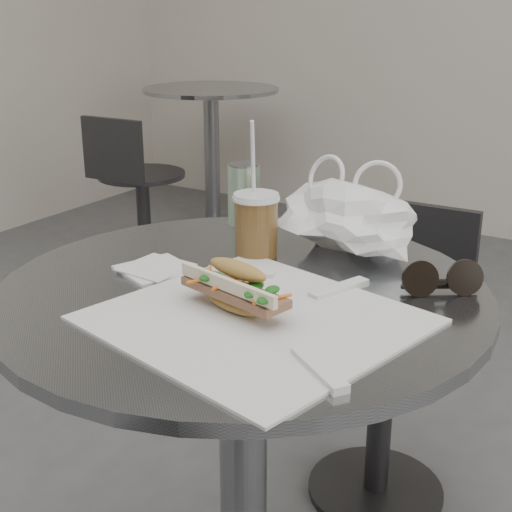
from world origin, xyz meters
The scene contains 11 objects.
cafe_table centered at (0.00, 0.20, 0.47)m, with size 0.76×0.76×0.74m.
bg_table centered at (-1.60, 2.40, 0.47)m, with size 0.70×0.70×0.74m.
chair_far centered at (0.03, 0.80, 0.32)m, with size 0.37×0.38×0.70m.
bg_chair centered at (-1.46, 1.63, 0.32)m, with size 0.38×0.39×0.71m.
sandwich_paper centered at (0.08, 0.10, 0.74)m, with size 0.39×0.37×0.00m, color white.
banh_mi centered at (0.05, 0.11, 0.78)m, with size 0.22×0.13×0.07m.
iced_coffee centered at (-0.06, 0.34, 0.80)m, with size 0.08×0.08×0.23m.
sunglasses centered at (0.27, 0.33, 0.76)m, with size 0.11×0.09×0.06m.
plastic_bag centered at (0.06, 0.43, 0.80)m, with size 0.24×0.18×0.12m, color white, non-canonical shape.
napkin_stack centered at (-0.16, 0.18, 0.74)m, with size 0.14×0.14×0.01m.
drink_can centered at (-0.18, 0.48, 0.80)m, with size 0.06×0.06×0.12m.
Camera 1 is at (0.55, -0.66, 1.15)m, focal length 50.00 mm.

